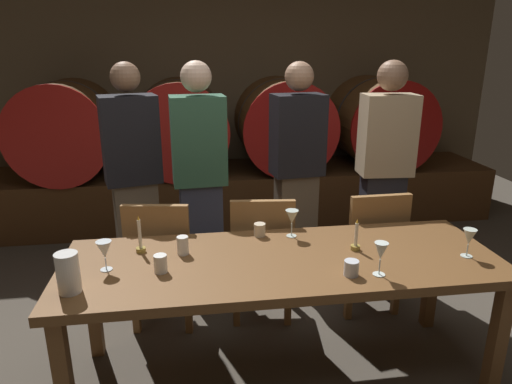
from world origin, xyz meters
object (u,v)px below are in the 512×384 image
object	(u,v)px
dining_table	(282,270)
cup_center_right	(260,230)
guest_center_right	(297,171)
wine_barrel_center_left	(180,126)
cup_center_left	(183,245)
guest_center_left	(200,177)
chair_right	(370,245)
pitcher	(68,273)
wine_barrel_far_left	(68,129)
candle_left	(140,242)
wine_glass_far_right	(469,238)
cup_far_left	(161,264)
chair_center	(262,252)
wine_glass_center_right	(381,252)
cup_far_right	(351,268)
chair_left	(162,257)
wine_barrel_far_right	(378,122)
wine_glass_far_left	(104,250)
candle_right	(356,242)
wine_barrel_center_right	(282,124)
guest_far_right	(384,173)
wine_glass_center_left	(292,218)
guest_far_left	(134,181)

from	to	relation	value
dining_table	cup_center_right	bearing A→B (deg)	103.41
guest_center_right	cup_center_right	bearing A→B (deg)	56.95
wine_barrel_center_left	cup_center_left	xyz separation A→B (m)	(0.04, -2.38, -0.23)
dining_table	guest_center_left	distance (m)	1.19
chair_right	pitcher	xyz separation A→B (m)	(-1.74, -0.78, 0.33)
wine_barrel_far_left	candle_left	distance (m)	2.49
wine_glass_far_right	cup_far_left	xyz separation A→B (m)	(-1.58, 0.05, -0.06)
chair_center	wine_glass_center_right	size ratio (longest dim) A/B	5.20
wine_glass_far_right	cup_far_right	world-z (taller)	wine_glass_far_right
chair_left	chair_right	distance (m)	1.39
wine_barrel_far_right	wine_glass_far_right	world-z (taller)	wine_barrel_far_right
wine_glass_far_left	cup_far_left	size ratio (longest dim) A/B	1.69
wine_barrel_center_left	cup_far_right	bearing A→B (deg)	-72.84
wine_glass_far_right	candle_right	bearing A→B (deg)	163.62
wine_barrel_far_right	chair_center	size ratio (longest dim) A/B	1.08
chair_left	guest_center_left	xyz separation A→B (m)	(0.27, 0.51, 0.38)
wine_barrel_center_left	wine_barrel_far_right	distance (m)	2.08
guest_center_right	wine_barrel_center_right	bearing A→B (deg)	-103.99
chair_right	guest_center_left	world-z (taller)	guest_center_left
candle_left	cup_center_right	size ratio (longest dim) A/B	2.78
wine_barrel_center_right	guest_far_right	world-z (taller)	guest_far_right
wine_barrel_center_right	chair_right	size ratio (longest dim) A/B	1.08
wine_glass_far_left	wine_glass_center_left	size ratio (longest dim) A/B	0.96
guest_center_left	cup_center_left	xyz separation A→B (m)	(-0.12, -0.97, -0.10)
guest_far_right	guest_center_right	bearing A→B (deg)	-10.71
guest_center_left	cup_far_left	xyz separation A→B (m)	(-0.23, -1.17, -0.10)
guest_center_left	wine_barrel_far_left	bearing A→B (deg)	-53.22
chair_left	guest_center_right	xyz separation A→B (m)	(1.01, 0.59, 0.37)
guest_center_right	chair_right	bearing A→B (deg)	115.01
guest_far_right	wine_glass_far_right	size ratio (longest dim) A/B	10.98
wine_barrel_center_left	wine_glass_far_right	distance (m)	3.03
wine_barrel_far_left	wine_barrel_center_left	world-z (taller)	same
wine_glass_far_left	wine_barrel_far_right	bearing A→B (deg)	46.00
wine_barrel_far_right	cup_center_right	size ratio (longest dim) A/B	12.69
guest_far_left	wine_glass_center_right	xyz separation A→B (m)	(1.29, -1.34, -0.02)
guest_far_right	cup_center_left	xyz separation A→B (m)	(-1.49, -0.89, -0.10)
wine_glass_center_left	wine_glass_far_right	size ratio (longest dim) A/B	1.04
chair_right	candle_right	world-z (taller)	candle_right
chair_left	candle_left	distance (m)	0.51
wine_glass_far_left	guest_far_right	bearing A→B (deg)	28.63
wine_glass_far_left	wine_barrel_far_left	bearing A→B (deg)	106.43
wine_barrel_center_left	wine_barrel_far_right	xyz separation A→B (m)	(2.08, 0.00, 0.00)
dining_table	chair_right	bearing A→B (deg)	38.56
wine_barrel_center_right	wine_glass_center_left	size ratio (longest dim) A/B	5.94
dining_table	wine_glass_far_left	bearing A→B (deg)	-179.79
guest_far_right	pitcher	bearing A→B (deg)	35.70
chair_center	chair_right	bearing A→B (deg)	-174.29
chair_left	guest_far_right	xyz separation A→B (m)	(1.64, 0.42, 0.38)
candle_left	wine_glass_far_right	distance (m)	1.73
guest_far_left	candle_left	world-z (taller)	guest_far_left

